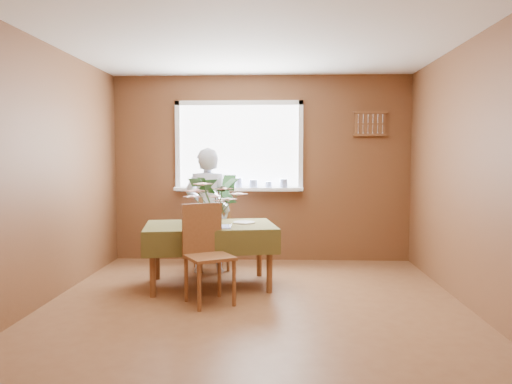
{
  "coord_description": "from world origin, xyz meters",
  "views": [
    {
      "loc": [
        0.21,
        -4.5,
        1.4
      ],
      "look_at": [
        0.0,
        0.55,
        1.05
      ],
      "focal_mm": 35.0,
      "sensor_mm": 36.0,
      "label": 1
    }
  ],
  "objects_px": {
    "chair_near": "(206,249)",
    "flower_bouquet": "(216,197)",
    "chair_far": "(213,230)",
    "dining_table": "(210,232)",
    "seated_woman": "(208,210)"
  },
  "relations": [
    {
      "from": "chair_near",
      "to": "flower_bouquet",
      "type": "distance_m",
      "value": 0.63
    },
    {
      "from": "chair_far",
      "to": "flower_bouquet",
      "type": "distance_m",
      "value": 1.04
    },
    {
      "from": "dining_table",
      "to": "chair_near",
      "type": "height_order",
      "value": "chair_near"
    },
    {
      "from": "chair_far",
      "to": "chair_near",
      "type": "height_order",
      "value": "chair_near"
    },
    {
      "from": "flower_bouquet",
      "to": "dining_table",
      "type": "bearing_deg",
      "value": 116.5
    },
    {
      "from": "chair_near",
      "to": "flower_bouquet",
      "type": "relative_size",
      "value": 1.69
    },
    {
      "from": "chair_far",
      "to": "chair_near",
      "type": "distance_m",
      "value": 1.33
    },
    {
      "from": "chair_near",
      "to": "seated_woman",
      "type": "xyz_separation_m",
      "value": [
        -0.16,
        1.23,
        0.24
      ]
    },
    {
      "from": "chair_far",
      "to": "chair_near",
      "type": "relative_size",
      "value": 0.97
    },
    {
      "from": "dining_table",
      "to": "seated_woman",
      "type": "bearing_deg",
      "value": 90.0
    },
    {
      "from": "dining_table",
      "to": "flower_bouquet",
      "type": "xyz_separation_m",
      "value": [
        0.09,
        -0.19,
        0.4
      ]
    },
    {
      "from": "seated_woman",
      "to": "flower_bouquet",
      "type": "xyz_separation_m",
      "value": [
        0.21,
        -0.82,
        0.23
      ]
    },
    {
      "from": "dining_table",
      "to": "seated_woman",
      "type": "distance_m",
      "value": 0.66
    },
    {
      "from": "seated_woman",
      "to": "flower_bouquet",
      "type": "height_order",
      "value": "seated_woman"
    },
    {
      "from": "chair_far",
      "to": "seated_woman",
      "type": "relative_size",
      "value": 0.61
    }
  ]
}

